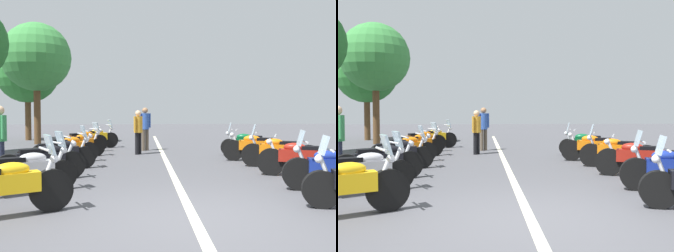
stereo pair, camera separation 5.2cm
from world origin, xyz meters
TOP-DOWN VIEW (x-y plane):
  - ground_plane at (0.00, 0.00)m, footprint 80.00×80.00m
  - lane_centre_stripe at (6.10, 0.00)m, footprint 23.45×0.16m
  - motorcycle_left_row_1 at (1.83, 3.00)m, footprint 1.25×1.85m
  - motorcycle_left_row_2 at (3.20, 3.05)m, footprint 1.05×1.89m
  - motorcycle_left_row_3 at (4.73, 3.05)m, footprint 1.03×2.02m
  - motorcycle_left_row_4 at (6.14, 3.10)m, footprint 1.08×1.92m
  - motorcycle_left_row_5 at (7.48, 2.96)m, footprint 1.27×1.76m
  - motorcycle_left_row_6 at (8.99, 3.08)m, footprint 1.26×1.86m
  - motorcycle_left_row_7 at (10.47, 2.83)m, footprint 1.10×2.08m
  - motorcycle_right_row_1 at (1.65, -3.05)m, footprint 0.87×2.05m
  - motorcycle_right_row_2 at (3.28, -3.09)m, footprint 1.02×2.02m
  - motorcycle_right_row_3 at (4.73, -3.09)m, footprint 1.02×2.06m
  - motorcycle_right_row_4 at (6.02, -2.87)m, footprint 0.97×2.11m
  - motorcycle_right_row_5 at (7.49, -3.01)m, footprint 0.84×1.98m
  - traffic_cone_0 at (4.58, 4.43)m, footprint 0.36×0.36m
  - traffic_cone_2 at (4.67, -4.28)m, footprint 0.36×0.36m
  - bystander_0 at (8.22, 0.91)m, footprint 0.46×0.32m
  - bystander_3 at (9.50, 0.65)m, footprint 0.33×0.46m
  - bystander_4 at (3.94, 4.26)m, footprint 0.43×0.37m
  - roadside_tree_1 at (15.32, 7.06)m, footprint 3.38×3.38m
  - roadside_tree_2 at (12.78, 5.85)m, footprint 3.28×3.28m

SIDE VIEW (x-z plane):
  - ground_plane at x=0.00m, z-range 0.00..0.00m
  - lane_centre_stripe at x=6.10m, z-range 0.00..0.01m
  - traffic_cone_0 at x=4.58m, z-range -0.02..0.60m
  - traffic_cone_2 at x=4.67m, z-range -0.02..0.60m
  - motorcycle_left_row_4 at x=6.14m, z-range -0.04..0.95m
  - motorcycle_right_row_5 at x=7.49m, z-range -0.14..1.05m
  - motorcycle_left_row_1 at x=1.83m, z-range -0.14..1.06m
  - motorcycle_left_row_5 at x=7.48m, z-range -0.14..1.06m
  - motorcycle_left_row_2 at x=3.20m, z-range -0.04..0.96m
  - motorcycle_left_row_3 at x=4.73m, z-range -0.14..1.06m
  - motorcycle_left_row_6 at x=8.99m, z-range -0.04..0.97m
  - motorcycle_right_row_2 at x=3.28m, z-range -0.04..0.98m
  - motorcycle_right_row_4 at x=6.02m, z-range -0.04..0.98m
  - motorcycle_right_row_1 at x=1.65m, z-range -0.14..1.08m
  - motorcycle_right_row_3 at x=4.73m, z-range -0.14..1.09m
  - motorcycle_left_row_7 at x=10.47m, z-range -0.13..1.09m
  - bystander_0 at x=8.22m, z-range 0.14..1.77m
  - bystander_4 at x=3.94m, z-range 0.15..1.88m
  - bystander_3 at x=9.50m, z-range 0.15..1.90m
  - roadside_tree_1 at x=15.32m, z-range 1.02..6.47m
  - roadside_tree_2 at x=12.78m, z-range 1.26..7.12m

